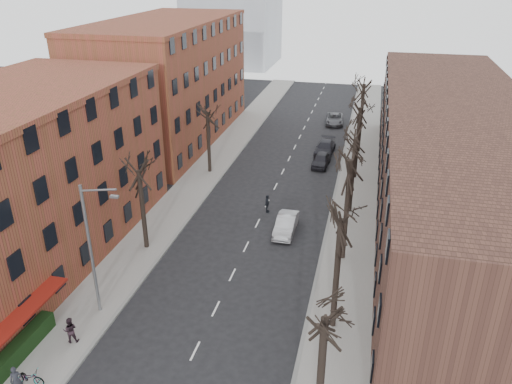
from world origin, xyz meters
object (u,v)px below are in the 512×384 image
Objects in this scene: pedestrian_a at (16,380)px; parked_car_near at (321,160)px; bicycle at (28,377)px; parked_car_mid at (325,148)px; silver_sedan at (286,225)px.

parked_car_near is at bearing 37.47° from pedestrian_a.
parked_car_near is 37.00m from bicycle.
parked_car_mid is 40.86m from bicycle.
parked_car_mid reaches higher than bicycle.
pedestrian_a is at bearing -102.28° from parked_car_mid.
silver_sedan is at bearing 27.95° from pedestrian_a.
pedestrian_a is 0.73m from bicycle.
silver_sedan is 0.90× the size of parked_car_mid.
silver_sedan is 15.66m from parked_car_near.
silver_sedan reaches higher than bicycle.
parked_car_mid is 2.67× the size of bicycle.
parked_car_mid is at bearing 86.80° from silver_sedan.
parked_car_near is at bearing -85.94° from parked_car_mid.
bicycle is at bearing 39.81° from pedestrian_a.
pedestrian_a is (-10.54, -20.17, 0.24)m from silver_sedan.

